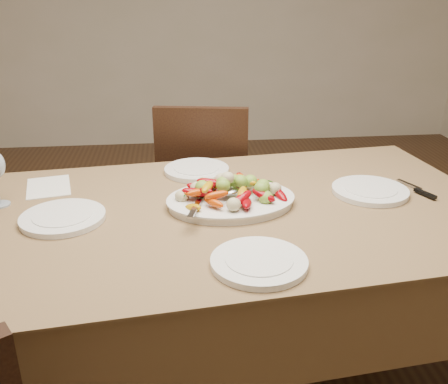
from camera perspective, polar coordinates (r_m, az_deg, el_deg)
floor at (r=2.30m, az=2.59°, el=-16.39°), size 6.00×6.00×0.00m
dining_table at (r=1.84m, az=0.00°, el=-12.79°), size 1.94×1.23×0.76m
chair_far at (r=2.53m, az=-2.07°, el=0.10°), size 0.48×0.48×0.95m
serving_platter at (r=1.67m, az=0.79°, el=-1.15°), size 0.45×0.35×0.02m
roasted_vegetables at (r=1.65m, az=0.80°, el=0.66°), size 0.37×0.27×0.09m
serving_spoon at (r=1.61m, az=-1.15°, el=-0.67°), size 0.29×0.12×0.03m
plate_left at (r=1.65m, az=-17.93°, el=-2.82°), size 0.26×0.26×0.02m
plate_right at (r=1.84m, az=16.34°, el=0.12°), size 0.27×0.27×0.02m
plate_far at (r=1.97m, az=-3.14°, el=2.50°), size 0.25×0.25×0.02m
plate_near at (r=1.33m, az=4.02°, el=-8.03°), size 0.26×0.26×0.02m
menu_card at (r=1.94m, az=-19.42°, el=0.57°), size 0.19×0.24×0.00m
table_knife at (r=1.92m, az=21.26°, el=0.20°), size 0.09×0.19×0.01m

